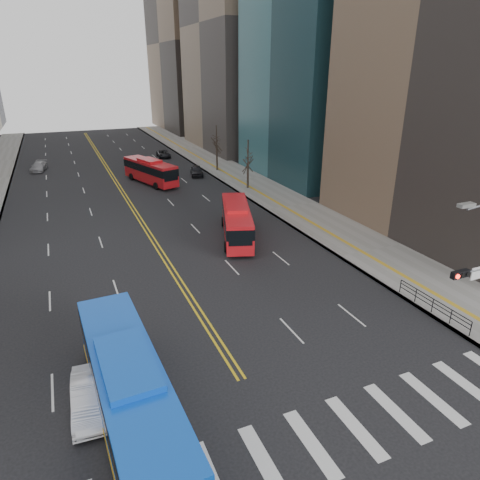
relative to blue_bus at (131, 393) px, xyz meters
The scene contains 14 objects.
ground 7.35m from the blue_bus, 34.42° to the right, with size 220.00×220.00×0.00m, color black.
sidewalk_right 47.22m from the blue_bus, 60.35° to the left, with size 7.00×130.00×0.15m, color gray.
crosswalk 7.35m from the blue_bus, 34.42° to the right, with size 26.70×4.00×0.01m.
centerline 51.37m from the blue_bus, 83.47° to the left, with size 0.55×100.00×0.01m.
office_towers 68.39m from the blue_bus, 84.72° to the left, with size 83.00×134.00×58.00m.
pedestrian_railing 20.27m from the blue_bus, ahead, with size 0.06×6.06×1.02m.
street_trees 30.72m from the blue_bus, 92.52° to the left, with size 35.20×47.20×7.60m.
blue_bus is the anchor object (origin of this frame).
red_bus_near 24.08m from the blue_bus, 55.98° to the left, with size 5.74×10.75×3.36m.
red_bus_far 45.44m from the blue_bus, 76.81° to the left, with size 5.74×11.15×3.46m.
car_white 2.93m from the blue_bus, 131.00° to the left, with size 1.57×4.51×1.49m, color white.
car_dark_mid 49.49m from the blue_bus, 68.90° to the left, with size 1.76×4.38×1.49m, color black.
car_silver 59.33m from the blue_bus, 94.28° to the left, with size 1.95×4.81×1.39m, color gray.
car_dark_far 64.46m from the blue_bus, 75.09° to the left, with size 2.09×4.52×1.26m, color black.
Camera 1 is at (-7.28, -11.74, 15.43)m, focal length 32.00 mm.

